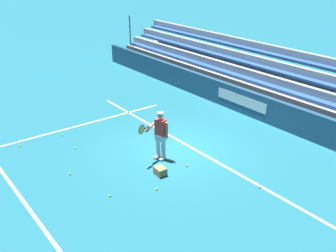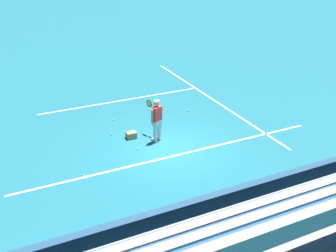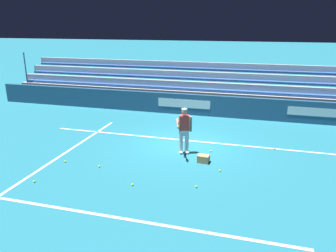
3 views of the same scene
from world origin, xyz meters
name	(u,v)px [view 2 (image 2 of 3)]	position (x,y,z in m)	size (l,w,h in m)	color
ground_plane	(171,149)	(0.00, 0.00, 0.00)	(160.00, 160.00, 0.00)	#1E6B7F
court_baseline_white	(176,155)	(0.00, -0.50, 0.00)	(12.00, 0.10, 0.01)	white
court_sideline_white	(210,97)	(4.11, 4.00, 0.00)	(0.10, 12.00, 0.01)	white
court_service_line_white	(123,100)	(0.00, 5.50, 0.00)	(8.22, 0.10, 0.01)	white
back_wall_sponsor_board	(240,203)	(-0.01, -4.51, 0.55)	(24.56, 0.25, 1.10)	navy
bleacher_stand	(284,239)	(0.00, -6.33, 0.73)	(23.34, 2.40, 2.95)	#9EA3A8
tennis_player	(157,120)	(-0.17, 0.89, 0.89)	(0.58, 1.07, 1.71)	silver
ball_box_cardboard	(131,135)	(-1.03, 1.52, 0.13)	(0.40, 0.30, 0.26)	#A87F51
tennis_ball_by_box	(83,175)	(-3.47, -0.41, 0.03)	(0.07, 0.07, 0.07)	#CCE533
tennis_ball_far_right	(188,111)	(2.29, 2.89, 0.03)	(0.07, 0.07, 0.07)	#CCE533
tennis_ball_on_baseline	(198,95)	(3.67, 4.45, 0.03)	(0.07, 0.07, 0.07)	#CCE533
tennis_ball_far_left	(213,106)	(3.62, 2.85, 0.03)	(0.07, 0.07, 0.07)	#CCE533
tennis_ball_toward_net	(111,134)	(-1.68, 2.12, 0.03)	(0.07, 0.07, 0.07)	#CCE533
tennis_ball_near_player	(114,120)	(-1.15, 3.42, 0.03)	(0.07, 0.07, 0.07)	#CCE533
tennis_ball_stray_back	(138,149)	(-1.14, 0.50, 0.03)	(0.07, 0.07, 0.07)	#CCE533
tennis_ball_midcourt	(149,109)	(0.72, 3.82, 0.03)	(0.07, 0.07, 0.07)	#CCE533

